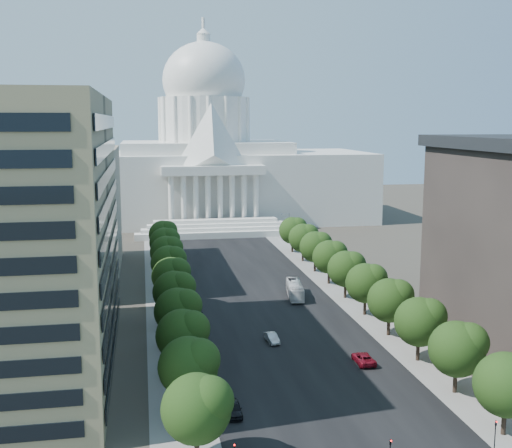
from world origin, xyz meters
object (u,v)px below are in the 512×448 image
car_silver (272,338)px  car_dark_b (197,314)px  car_red (363,359)px  city_bus (295,290)px  car_dark_a (234,409)px  car_parked (222,392)px

car_silver → car_dark_b: size_ratio=0.97×
car_red → city_bus: (-1.60, 37.89, 0.86)m
car_silver → car_dark_b: (-11.02, 15.96, -0.07)m
car_silver → car_dark_b: car_silver is taller
car_red → car_dark_b: (-22.85, 27.68, -0.09)m
car_silver → car_red: size_ratio=0.81×
car_red → car_dark_b: 35.89m
car_dark_a → car_silver: car_dark_a is taller
car_dark_a → car_parked: size_ratio=1.22×
car_parked → city_bus: size_ratio=0.34×
car_silver → city_bus: bearing=62.8°
car_dark_b → car_parked: (0.18, -35.81, -0.01)m
car_dark_a → car_dark_b: (-0.97, 41.38, -0.14)m
car_dark_a → city_bus: size_ratio=0.41×
car_dark_b → car_parked: car_dark_b is taller
car_silver → car_parked: 22.62m
car_dark_b → car_dark_a: bearing=-96.4°
car_red → car_silver: bearing=-44.3°
car_dark_b → city_bus: (21.25, 10.21, 0.95)m
car_silver → city_bus: (10.23, 26.17, 0.88)m
city_bus → car_dark_a: bearing=-103.6°
car_silver → city_bus: size_ratio=0.39×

